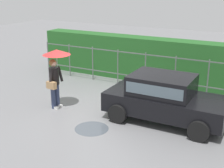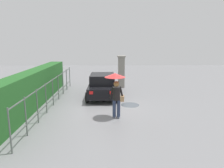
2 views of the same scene
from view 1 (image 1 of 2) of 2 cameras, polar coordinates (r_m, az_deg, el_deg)
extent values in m
plane|color=slate|center=(10.45, -1.39, -5.39)|extent=(40.00, 40.00, 0.00)
cube|color=black|center=(9.83, 9.79, -3.56)|extent=(3.70, 1.65, 0.60)
cube|color=black|center=(9.67, 9.14, -0.11)|extent=(1.90, 1.45, 0.60)
cube|color=#4C5B66|center=(9.66, 9.15, 0.00)|extent=(1.75, 1.46, 0.33)
cylinder|color=black|center=(10.42, 17.75, -4.57)|extent=(0.60, 0.18, 0.60)
cylinder|color=black|center=(8.91, 15.61, -8.35)|extent=(0.60, 0.18, 0.60)
cylinder|color=black|center=(11.07, 5.01, -2.38)|extent=(0.60, 0.18, 0.60)
cylinder|color=black|center=(9.66, 1.01, -5.48)|extent=(0.60, 0.18, 0.60)
cube|color=red|center=(10.92, 1.52, -0.21)|extent=(0.06, 0.20, 0.16)
cube|color=red|center=(10.00, -1.32, -1.97)|extent=(0.06, 0.20, 0.16)
cylinder|color=#2D3856|center=(11.01, -9.99, -1.99)|extent=(0.15, 0.15, 0.86)
cylinder|color=#2D3856|center=(10.88, -10.73, -2.28)|extent=(0.15, 0.15, 0.86)
cube|color=white|center=(11.11, -9.66, -3.94)|extent=(0.26, 0.10, 0.08)
cube|color=white|center=(10.98, -10.39, -4.25)|extent=(0.26, 0.10, 0.08)
cylinder|color=black|center=(10.72, -10.58, 1.48)|extent=(0.34, 0.34, 0.58)
sphere|color=#DBAD89|center=(10.61, -10.71, 3.70)|extent=(0.22, 0.22, 0.22)
sphere|color=olive|center=(10.62, -10.83, 3.83)|extent=(0.25, 0.25, 0.25)
cylinder|color=black|center=(10.81, -9.46, 1.83)|extent=(0.12, 0.23, 0.56)
cylinder|color=black|center=(10.51, -11.12, 1.27)|extent=(0.12, 0.23, 0.56)
cylinder|color=#B2B2B7|center=(10.62, -10.00, 3.28)|extent=(0.02, 0.02, 0.77)
cone|color=red|center=(10.50, -10.14, 5.78)|extent=(0.94, 0.94, 0.18)
cube|color=tan|center=(10.54, -11.03, -0.22)|extent=(0.36, 0.20, 0.24)
cylinder|color=#59605B|center=(15.21, -11.62, 4.81)|extent=(0.05, 0.05, 1.50)
cylinder|color=#59605B|center=(14.46, -7.78, 4.33)|extent=(0.05, 0.05, 1.50)
cylinder|color=#59605B|center=(13.79, -3.55, 3.78)|extent=(0.05, 0.05, 1.50)
cylinder|color=#59605B|center=(13.19, 1.07, 3.15)|extent=(0.05, 0.05, 1.50)
cylinder|color=#59605B|center=(12.70, 6.09, 2.44)|extent=(0.05, 0.05, 1.50)
cylinder|color=#59605B|center=(12.31, 11.47, 1.66)|extent=(0.05, 0.05, 1.50)
cylinder|color=#59605B|center=(12.03, 17.14, 0.82)|extent=(0.05, 0.05, 1.50)
cube|color=#59605B|center=(12.53, 6.20, 5.39)|extent=(9.97, 0.03, 0.04)
cube|color=#59605B|center=(12.78, 6.05, 1.14)|extent=(9.97, 0.03, 0.04)
cube|color=#235B23|center=(13.61, 7.83, 4.32)|extent=(10.97, 0.90, 1.90)
cylinder|color=#4C545B|center=(9.43, -3.75, -8.15)|extent=(1.02, 1.02, 0.00)
camera|label=2|loc=(17.58, -34.48, 12.67)|focal=33.13mm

